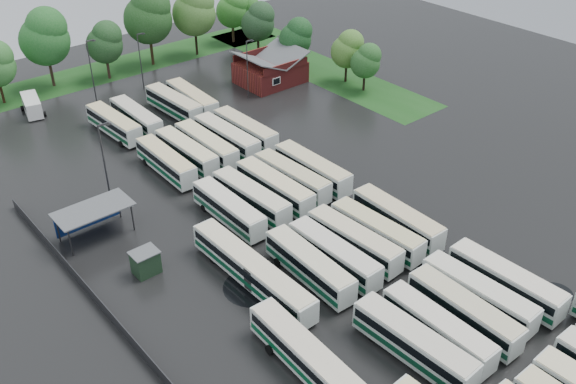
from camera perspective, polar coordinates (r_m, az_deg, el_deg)
ground at (r=66.50m, az=5.36°, el=-6.70°), size 160.00×160.00×0.00m
brick_building at (r=107.20m, az=-1.58°, el=10.66°), size 10.07×8.60×5.39m
wash_shed at (r=72.25m, az=-17.03°, el=-1.67°), size 8.20×4.20×3.58m
utility_hut at (r=66.37m, az=-12.55°, el=-6.10°), size 2.70×2.20×2.62m
grass_strip_north at (r=115.51m, az=-17.34°, el=9.85°), size 80.00×10.00×0.01m
grass_strip_east at (r=113.94m, az=2.43°, el=11.00°), size 10.00×50.00×0.01m
west_fence at (r=61.84m, az=-15.25°, el=-10.86°), size 0.10×50.00×1.20m
bus_r1c0 at (r=56.93m, az=11.11°, el=-13.10°), size 2.96×11.88×3.28m
bus_r1c1 at (r=58.81m, az=13.17°, el=-11.72°), size 2.53×11.20×3.11m
bus_r1c2 at (r=60.95m, az=15.36°, el=-10.17°), size 2.71×11.50×3.18m
bus_r1c3 at (r=63.06m, az=16.57°, el=-8.70°), size 2.78×11.56×3.20m
bus_r1c4 at (r=65.28m, az=18.78°, el=-7.49°), size 2.74×11.73×3.25m
bus_r2c0 at (r=63.71m, az=1.92°, el=-6.56°), size 2.95×11.58×3.20m
bus_r2c1 at (r=65.24m, az=4.11°, el=-5.57°), size 2.53×11.43×3.18m
bus_r2c2 at (r=67.26m, az=5.90°, el=-4.33°), size 3.01×11.54×3.18m
bus_r2c3 at (r=68.89m, az=7.88°, el=-3.50°), size 2.92×11.40×3.15m
bus_r2c4 at (r=71.09m, az=9.70°, el=-2.36°), size 2.73×11.65×3.23m
bus_r3c0 at (r=72.06m, az=-5.28°, el=-1.50°), size 2.48×11.23×3.12m
bus_r3c1 at (r=73.78m, az=-3.29°, el=-0.48°), size 2.91×11.56×3.19m
bus_r3c2 at (r=75.44m, az=-1.19°, el=0.43°), size 2.73×11.75×3.26m
bus_r3c3 at (r=77.45m, az=0.35°, el=1.32°), size 2.92×11.46×3.16m
bus_r3c4 at (r=79.10m, az=2.18°, el=2.07°), size 2.58×11.71×3.26m
bus_r4c0 at (r=82.14m, az=-10.79°, el=2.67°), size 2.65×11.41×3.16m
bus_r4c1 at (r=83.87m, az=-9.01°, el=3.53°), size 2.59×11.44×3.17m
bus_r4c2 at (r=85.02m, az=-7.26°, el=4.13°), size 2.56×11.64×3.24m
bus_r4c3 at (r=86.63m, az=-5.48°, el=4.85°), size 2.75×11.85×3.28m
bus_r4c4 at (r=88.40m, az=-3.82°, el=5.51°), size 2.66×11.62×3.22m
bus_r5c0 at (r=93.26m, az=-15.21°, el=5.87°), size 2.96×11.41×3.15m
bus_r5c1 at (r=94.32m, az=-13.33°, el=6.46°), size 2.53×11.37×3.16m
bus_r5c3 at (r=97.27m, az=-10.10°, el=7.71°), size 2.92×11.71×3.23m
bus_r5c4 at (r=98.35m, az=-8.52°, el=8.15°), size 3.06×11.76×3.24m
artic_bus_west_b at (r=63.17m, az=-3.21°, el=-7.02°), size 2.49×16.96×3.14m
artic_bus_west_c at (r=54.01m, az=3.01°, el=-15.63°), size 3.19×17.12×3.16m
minibus at (r=103.65m, az=-21.82°, el=7.22°), size 3.49×6.33×2.62m
tree_north_2 at (r=110.32m, az=-20.77°, el=12.84°), size 7.85×7.85×13.00m
tree_north_3 at (r=111.21m, az=-15.93°, el=12.72°), size 5.94×5.94×9.84m
tree_north_4 at (r=114.77m, az=-12.26°, el=15.13°), size 8.25×8.25×13.66m
tree_north_5 at (r=118.27m, az=-8.28°, el=15.73°), size 7.69×7.69×12.73m
tree_north_6 at (r=125.63m, az=-3.56°, el=15.62°), size 4.98×4.98×8.25m
tree_east_0 at (r=103.67m, az=7.00°, el=11.52°), size 4.72×4.72×7.82m
tree_east_1 at (r=106.55m, az=5.38°, el=12.56°), size 5.29×5.29×8.77m
tree_east_2 at (r=111.00m, az=0.77°, el=13.66°), size 5.52×5.51×9.12m
tree_east_3 at (r=117.53m, az=-2.60°, el=14.93°), size 5.89×5.89×9.76m
tree_east_4 at (r=124.63m, az=-4.89°, el=15.95°), size 6.01×6.01×9.95m
lamp_post_ne at (r=100.23m, az=-3.58°, el=11.17°), size 1.43×0.28×9.28m
lamp_post_nw at (r=75.14m, az=-15.96°, el=2.75°), size 1.62×0.32×10.52m
lamp_post_back_w at (r=102.88m, az=-17.07°, el=10.57°), size 1.52×0.30×9.85m
lamp_post_back_e at (r=105.98m, az=-12.96°, el=11.58°), size 1.41×0.27×9.14m
puddle_2 at (r=64.02m, az=-3.14°, el=-8.43°), size 5.95×5.95×0.01m
puddle_3 at (r=68.76m, az=12.88°, el=-5.99°), size 4.18×4.18×0.01m
puddle_4 at (r=68.51m, az=22.78°, el=-8.26°), size 3.15×3.15×0.01m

